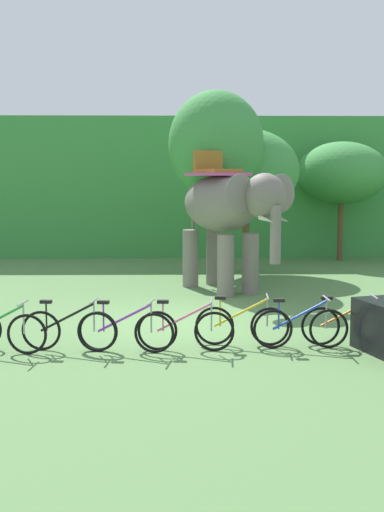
{
  "coord_description": "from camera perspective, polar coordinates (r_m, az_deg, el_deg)",
  "views": [
    {
      "loc": [
        0.26,
        -13.32,
        3.01
      ],
      "look_at": [
        0.54,
        1.0,
        1.3
      ],
      "focal_mm": 45.47,
      "sensor_mm": 36.0,
      "label": 1
    }
  ],
  "objects": [
    {
      "name": "tree_right",
      "position": [
        24.39,
        13.04,
        7.13
      ],
      "size": [
        3.29,
        3.29,
        4.35
      ],
      "color": "brown",
      "rests_on": "ground"
    },
    {
      "name": "foliage_hedge",
      "position": [
        27.55,
        -1.66,
        6.11
      ],
      "size": [
        36.0,
        6.0,
        5.35
      ],
      "primitive_type": "cube",
      "color": "#3D8E42",
      "rests_on": "ground"
    },
    {
      "name": "bike_pink",
      "position": [
        11.42,
        -0.58,
        -6.47
      ],
      "size": [
        1.71,
        0.52,
        0.92
      ],
      "color": "black",
      "rests_on": "ground"
    },
    {
      "name": "bike_black",
      "position": [
        11.62,
        -10.79,
        -6.37
      ],
      "size": [
        1.71,
        0.52,
        0.92
      ],
      "color": "black",
      "rests_on": "ground"
    },
    {
      "name": "tree_center",
      "position": [
        19.49,
        2.13,
        9.76
      ],
      "size": [
        2.83,
        2.83,
        5.61
      ],
      "color": "brown",
      "rests_on": "ground"
    },
    {
      "name": "ground_plane",
      "position": [
        13.65,
        -2.19,
        -5.93
      ],
      "size": [
        80.0,
        80.0,
        0.0
      ],
      "primitive_type": "plane",
      "color": "#567F47"
    },
    {
      "name": "bike_yellow",
      "position": [
        11.83,
        4.41,
        -6.03
      ],
      "size": [
        1.71,
        0.52,
        0.92
      ],
      "color": "black",
      "rests_on": "ground"
    },
    {
      "name": "tree_far_left",
      "position": [
        20.87,
        4.8,
        7.44
      ],
      "size": [
        3.36,
        3.36,
        4.59
      ],
      "color": "brown",
      "rests_on": "ground"
    },
    {
      "name": "bike_purple",
      "position": [
        11.41,
        -5.85,
        -6.53
      ],
      "size": [
        1.7,
        0.52,
        0.92
      ],
      "color": "black",
      "rests_on": "ground"
    },
    {
      "name": "bike_blue",
      "position": [
        11.74,
        9.54,
        -6.2
      ],
      "size": [
        1.71,
        0.52,
        0.92
      ],
      "color": "black",
      "rests_on": "ground"
    },
    {
      "name": "bike_orange",
      "position": [
        12.13,
        13.55,
        -5.88
      ],
      "size": [
        1.71,
        0.52,
        0.92
      ],
      "color": "black",
      "rests_on": "ground"
    },
    {
      "name": "elephant",
      "position": [
        17.13,
        3.06,
        4.1
      ],
      "size": [
        3.16,
        4.09,
        3.78
      ],
      "color": "slate",
      "rests_on": "ground"
    }
  ]
}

